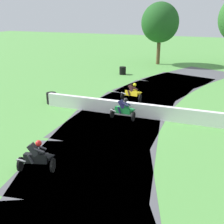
# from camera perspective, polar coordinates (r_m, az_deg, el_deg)

# --- Properties ---
(ground_plane) EXTENTS (120.00, 120.00, 0.00)m
(ground_plane) POSITION_cam_1_polar(r_m,az_deg,el_deg) (18.17, 2.08, -0.53)
(ground_plane) COLOR #569947
(track_asphalt) EXTENTS (11.03, 37.22, 0.01)m
(track_asphalt) POSITION_cam_1_polar(r_m,az_deg,el_deg) (17.81, 6.19, -1.06)
(track_asphalt) COLOR #515156
(track_asphalt) RESTS_ON ground
(safety_barrier) EXTENTS (22.89, 0.55, 0.90)m
(safety_barrier) POSITION_cam_1_polar(r_m,az_deg,el_deg) (17.20, 21.36, -1.59)
(safety_barrier) COLOR white
(safety_barrier) RESTS_ON ground
(motorcycle_lead_yellow) EXTENTS (1.70, 0.90, 1.42)m
(motorcycle_lead_yellow) POSITION_cam_1_polar(r_m,az_deg,el_deg) (20.83, 4.28, 3.99)
(motorcycle_lead_yellow) COLOR black
(motorcycle_lead_yellow) RESTS_ON ground
(motorcycle_chase_green) EXTENTS (1.69, 0.71, 1.42)m
(motorcycle_chase_green) POSITION_cam_1_polar(r_m,az_deg,el_deg) (17.16, 2.50, 0.55)
(motorcycle_chase_green) COLOR black
(motorcycle_chase_green) RESTS_ON ground
(motorcycle_trailing_black) EXTENTS (1.68, 1.07, 1.42)m
(motorcycle_trailing_black) POSITION_cam_1_polar(r_m,az_deg,el_deg) (12.16, -14.99, -8.85)
(motorcycle_trailing_black) COLOR black
(motorcycle_trailing_black) RESTS_ON ground
(tire_stack_near) EXTENTS (0.68, 0.68, 0.80)m
(tire_stack_near) POSITION_cam_1_polar(r_m,az_deg,el_deg) (29.72, 2.20, 8.49)
(tire_stack_near) COLOR black
(tire_stack_near) RESTS_ON ground
(tire_stack_mid_a) EXTENTS (0.70, 0.70, 0.80)m
(tire_stack_mid_a) POSITION_cam_1_polar(r_m,az_deg,el_deg) (20.73, -12.33, 2.82)
(tire_stack_mid_a) COLOR black
(tire_stack_mid_a) RESTS_ON ground
(tree_far_right) EXTENTS (4.51, 4.51, 7.38)m
(tree_far_right) POSITION_cam_1_polar(r_m,az_deg,el_deg) (35.57, 9.83, 17.62)
(tree_far_right) COLOR brown
(tree_far_right) RESTS_ON ground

